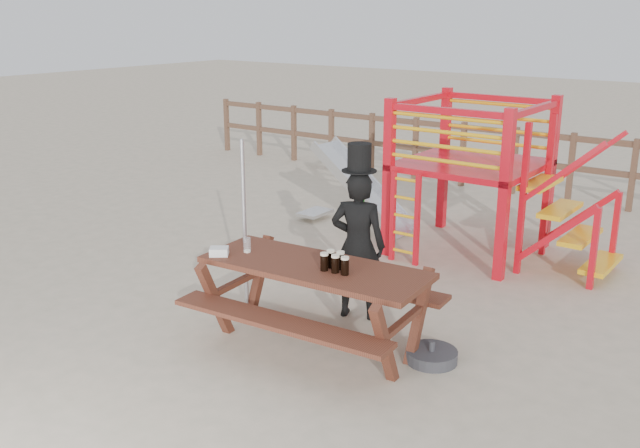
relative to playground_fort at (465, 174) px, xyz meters
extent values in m
plane|color=beige|center=(-0.12, -3.58, -1.07)|extent=(60.00, 60.00, 0.00)
cube|color=brown|center=(-0.12, 3.42, 0.03)|extent=(15.00, 0.06, 0.10)
cube|color=brown|center=(-0.12, 3.42, -0.47)|extent=(15.00, 0.06, 0.10)
cube|color=brown|center=(-7.62, 3.42, -0.47)|extent=(0.09, 0.09, 1.20)
cube|color=brown|center=(-6.62, 3.42, -0.47)|extent=(0.09, 0.09, 1.20)
cube|color=brown|center=(-5.62, 3.42, -0.47)|extent=(0.09, 0.09, 1.20)
cube|color=brown|center=(-4.62, 3.42, -0.47)|extent=(0.09, 0.09, 1.20)
cube|color=brown|center=(-3.62, 3.42, -0.47)|extent=(0.09, 0.09, 1.20)
cube|color=brown|center=(-2.62, 3.42, -0.47)|extent=(0.09, 0.09, 1.20)
cube|color=brown|center=(-1.62, 3.42, -0.47)|extent=(0.09, 0.09, 1.20)
cube|color=brown|center=(-0.62, 3.42, -0.47)|extent=(0.09, 0.09, 1.20)
cube|color=brown|center=(0.38, 3.42, -0.47)|extent=(0.09, 0.09, 1.20)
cube|color=brown|center=(1.38, 3.42, -0.47)|extent=(0.09, 0.09, 1.20)
cube|color=red|center=(-0.72, -0.78, -0.02)|extent=(0.12, 0.12, 2.10)
cube|color=red|center=(0.88, -0.78, -0.02)|extent=(0.12, 0.12, 2.10)
cube|color=red|center=(-0.72, 0.82, -0.02)|extent=(0.12, 0.12, 2.10)
cube|color=red|center=(0.88, 0.82, -0.02)|extent=(0.12, 0.12, 2.10)
cube|color=red|center=(0.08, 0.02, 0.13)|extent=(1.72, 1.72, 0.08)
cube|color=red|center=(0.08, -0.78, 0.93)|extent=(1.60, 0.08, 0.08)
cube|color=red|center=(0.08, 0.82, 0.93)|extent=(1.60, 0.08, 0.08)
cube|color=red|center=(-0.72, 0.02, 0.93)|extent=(0.08, 1.60, 0.08)
cube|color=red|center=(0.88, 0.02, 0.93)|extent=(0.08, 1.60, 0.08)
cylinder|color=yellow|center=(0.08, -0.78, 0.31)|extent=(1.50, 0.05, 0.05)
cylinder|color=yellow|center=(0.08, 0.82, 0.31)|extent=(1.50, 0.05, 0.05)
cylinder|color=yellow|center=(0.08, -0.78, 0.49)|extent=(1.50, 0.05, 0.05)
cylinder|color=yellow|center=(0.08, 0.82, 0.49)|extent=(1.50, 0.05, 0.05)
cylinder|color=yellow|center=(0.08, -0.78, 0.67)|extent=(1.50, 0.05, 0.05)
cylinder|color=yellow|center=(0.08, 0.82, 0.67)|extent=(1.50, 0.05, 0.05)
cylinder|color=yellow|center=(0.08, -0.78, 0.85)|extent=(1.50, 0.05, 0.05)
cylinder|color=yellow|center=(0.08, 0.82, 0.85)|extent=(1.50, 0.05, 0.05)
cube|color=red|center=(-0.55, -0.93, -0.47)|extent=(0.06, 0.06, 1.20)
cube|color=red|center=(-0.19, -0.93, -0.47)|extent=(0.06, 0.06, 1.20)
cylinder|color=yellow|center=(-0.37, -0.93, -0.92)|extent=(0.36, 0.04, 0.04)
cylinder|color=yellow|center=(-0.37, -0.93, -0.68)|extent=(0.36, 0.04, 0.04)
cylinder|color=yellow|center=(-0.37, -0.93, -0.44)|extent=(0.36, 0.04, 0.04)
cylinder|color=yellow|center=(-0.37, -0.93, -0.20)|extent=(0.36, 0.04, 0.04)
cylinder|color=yellow|center=(-0.37, -0.93, 0.04)|extent=(0.36, 0.04, 0.04)
cube|color=yellow|center=(1.03, 0.02, 0.01)|extent=(0.30, 0.90, 0.06)
cube|color=yellow|center=(1.31, 0.02, -0.29)|extent=(0.30, 0.90, 0.06)
cube|color=yellow|center=(1.59, 0.02, -0.59)|extent=(0.30, 0.90, 0.06)
cube|color=yellow|center=(1.87, 0.02, -0.89)|extent=(0.30, 0.90, 0.06)
cube|color=red|center=(1.43, -0.43, -0.47)|extent=(0.95, 0.08, 0.86)
cube|color=red|center=(1.43, 0.47, -0.47)|extent=(0.95, 0.08, 0.86)
cube|color=silver|center=(-1.62, 0.02, -0.45)|extent=(1.53, 0.55, 1.21)
cube|color=silver|center=(-1.62, -0.25, -0.41)|extent=(1.58, 0.04, 1.28)
cube|color=silver|center=(-1.62, 0.29, -0.41)|extent=(1.58, 0.04, 1.28)
cube|color=silver|center=(-2.52, 0.02, -0.97)|extent=(0.35, 0.55, 0.05)
cube|color=brown|center=(0.14, -3.58, -0.25)|extent=(2.26, 1.00, 0.06)
cube|color=brown|center=(0.19, -4.18, -0.58)|extent=(2.22, 0.48, 0.04)
cube|color=brown|center=(0.10, -2.97, -0.58)|extent=(2.22, 0.48, 0.04)
cube|color=brown|center=(-0.79, -3.65, -0.68)|extent=(0.19, 1.33, 0.79)
cube|color=brown|center=(1.08, -3.50, -0.68)|extent=(0.19, 1.33, 0.79)
imported|color=black|center=(0.07, -2.72, -0.27)|extent=(0.68, 0.56, 1.60)
cube|color=#0A7810|center=(0.03, -2.60, -0.08)|extent=(0.07, 0.04, 0.37)
cylinder|color=black|center=(0.07, -2.72, 0.53)|extent=(0.36, 0.36, 0.01)
cylinder|color=black|center=(0.07, -2.72, 0.68)|extent=(0.25, 0.25, 0.28)
cube|color=white|center=(0.03, -2.60, 0.78)|extent=(0.12, 0.05, 0.03)
cylinder|color=#B2B2B7|center=(-0.85, -3.45, -0.10)|extent=(0.04, 0.04, 1.94)
cylinder|color=#36363B|center=(1.22, -3.17, -1.02)|extent=(0.49, 0.49, 0.11)
cylinder|color=#36363B|center=(1.22, -3.17, -0.91)|extent=(0.06, 0.06, 0.09)
cube|color=white|center=(-0.78, -3.91, -0.18)|extent=(0.23, 0.22, 0.08)
cylinder|color=black|center=(0.31, -3.65, -0.14)|extent=(0.07, 0.07, 0.15)
cylinder|color=#FBEECD|center=(0.31, -3.65, -0.06)|extent=(0.08, 0.08, 0.02)
cylinder|color=black|center=(0.42, -3.63, -0.14)|extent=(0.07, 0.07, 0.15)
cylinder|color=#FBEECD|center=(0.42, -3.63, -0.06)|extent=(0.08, 0.08, 0.02)
cylinder|color=black|center=(0.53, -3.62, -0.14)|extent=(0.07, 0.07, 0.15)
cylinder|color=#FBEECD|center=(0.53, -3.62, -0.06)|extent=(0.08, 0.08, 0.02)
cylinder|color=black|center=(0.31, -3.54, -0.14)|extent=(0.07, 0.07, 0.15)
cylinder|color=#FBEECD|center=(0.31, -3.54, -0.06)|extent=(0.08, 0.08, 0.02)
cylinder|color=black|center=(0.41, -3.53, -0.14)|extent=(0.07, 0.07, 0.15)
cylinder|color=#FBEECD|center=(0.41, -3.53, -0.06)|extent=(0.08, 0.08, 0.02)
cylinder|color=silver|center=(-0.62, -3.68, -0.14)|extent=(0.07, 0.07, 0.15)
cylinder|color=#FBEECD|center=(-0.62, -3.68, -0.21)|extent=(0.07, 0.07, 0.02)
camera|label=1|loc=(3.95, -8.68, 2.10)|focal=40.00mm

